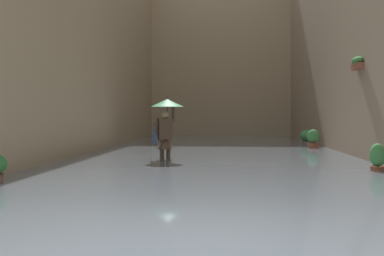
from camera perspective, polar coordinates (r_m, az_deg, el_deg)
ground_plane at (r=16.88m, az=2.87°, el=-3.40°), size 60.07×60.07×0.00m
flood_water at (r=16.87m, az=2.88°, el=-3.03°), size 9.17×30.03×0.21m
building_facade_right at (r=18.03m, az=-13.91°, el=12.89°), size 2.04×28.03×10.03m
building_facade_far at (r=29.98m, az=3.45°, el=8.86°), size 11.97×1.80×10.57m
person_wading at (r=13.21m, az=-3.12°, el=1.02°), size 0.92×0.92×1.97m
potted_plant_far_left at (r=21.02m, az=13.53°, el=-1.17°), size 0.56×0.56×0.82m
potted_plant_near_left at (r=18.81m, az=14.24°, el=-1.47°), size 0.47×0.47×0.91m
potted_plant_mid_left at (r=11.46m, az=21.26°, el=-3.68°), size 0.35×0.35×0.82m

